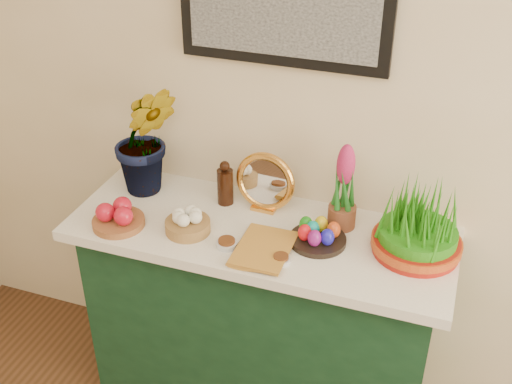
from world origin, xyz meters
The scene contains 13 objects.
sideboard centered at (-0.45, 2.00, 0.42)m, with size 1.30×0.45×0.85m, color #153B22.
tablecloth centered at (-0.45, 2.00, 0.87)m, with size 1.40×0.55×0.04m, color white.
hyacinth_green centered at (-0.95, 2.11, 1.19)m, with size 0.30×0.25×0.60m, color #206B20.
apple_bowl centered at (-0.94, 1.85, 0.93)m, with size 0.23×0.23×0.10m.
garlic_basket centered at (-0.69, 1.90, 0.93)m, with size 0.17×0.17×0.09m.
vinegar_cruet centered at (-0.63, 2.12, 0.97)m, with size 0.06×0.06×0.18m.
mirror centered at (-0.48, 2.13, 1.00)m, with size 0.23×0.07×0.23m.
book centered at (-0.48, 1.87, 0.91)m, with size 0.17×0.25×0.03m, color #B87D2C.
spice_dish_left centered at (-0.52, 1.86, 0.90)m, with size 0.07×0.07×0.03m.
spice_dish_right centered at (-0.32, 1.83, 0.90)m, with size 0.07×0.07×0.03m.
egg_plate centered at (-0.23, 1.98, 0.92)m, with size 0.26×0.26×0.08m.
hyacinth_pink centered at (-0.18, 2.11, 1.04)m, with size 0.10×0.10×0.33m.
wheatgrass_sabzeh centered at (0.10, 2.04, 1.00)m, with size 0.31×0.31×0.25m.
Camera 1 is at (0.17, 0.19, 2.22)m, focal length 45.00 mm.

